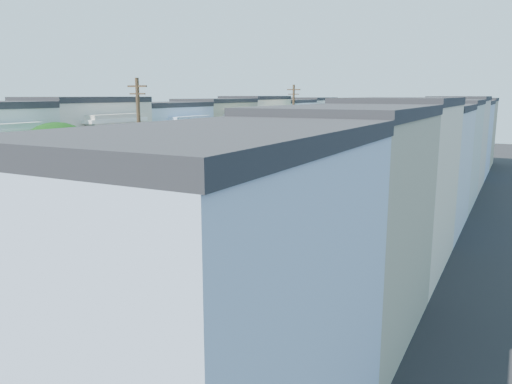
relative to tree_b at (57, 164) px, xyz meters
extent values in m
plane|color=black|center=(6.30, 4.95, -5.19)|extent=(160.00, 160.00, 0.00)
cube|color=black|center=(6.30, 19.95, -5.18)|extent=(12.00, 70.00, 0.02)
cube|color=gray|center=(0.25, 19.95, -5.12)|extent=(0.30, 70.00, 0.15)
cube|color=gray|center=(12.35, 19.95, -5.12)|extent=(0.30, 70.00, 0.15)
cube|color=gray|center=(-1.05, 19.95, -5.12)|extent=(2.60, 70.00, 0.15)
cube|color=gray|center=(13.65, 19.95, -5.12)|extent=(2.60, 70.00, 0.15)
cube|color=gold|center=(6.30, 19.95, -5.19)|extent=(0.12, 70.00, 0.01)
cube|color=silver|center=(-4.85, 19.95, -5.19)|extent=(5.00, 70.00, 8.50)
cube|color=silver|center=(17.45, 19.95, -5.19)|extent=(5.00, 70.00, 8.50)
cylinder|color=black|center=(-0.30, 0.00, -3.41)|extent=(0.44, 0.44, 3.57)
sphere|color=#135510|center=(0.00, 0.00, 0.02)|extent=(4.70, 4.70, 4.70)
cylinder|color=black|center=(-0.30, 12.12, -3.78)|extent=(0.44, 0.44, 2.83)
sphere|color=#135510|center=(0.00, 12.12, -0.90)|extent=(4.17, 4.17, 4.17)
cylinder|color=black|center=(-0.30, 23.81, -3.46)|extent=(0.44, 0.44, 3.48)
sphere|color=#135510|center=(0.00, 23.81, -0.17)|extent=(4.43, 4.43, 4.43)
cylinder|color=black|center=(-0.30, 37.16, -3.74)|extent=(0.44, 0.44, 2.90)
sphere|color=#135510|center=(0.00, 37.16, -0.65)|extent=(4.70, 4.70, 4.70)
cylinder|color=black|center=(12.90, 34.76, -3.83)|extent=(0.44, 0.44, 2.73)
sphere|color=#135510|center=(13.20, 34.76, -1.51)|extent=(2.74, 2.74, 2.74)
cylinder|color=#42301E|center=(0.00, 6.95, -0.19)|extent=(0.26, 0.26, 10.00)
cube|color=#42301E|center=(0.00, 6.95, 4.41)|extent=(1.60, 0.12, 0.12)
cylinder|color=#42301E|center=(0.00, 32.95, -0.19)|extent=(0.26, 0.26, 10.00)
cube|color=#42301E|center=(0.00, 32.95, 4.41)|extent=(1.60, 0.12, 0.12)
cube|color=white|center=(7.62, 2.54, -3.49)|extent=(2.20, 3.94, 2.15)
cube|color=white|center=(7.62, 5.42, -3.57)|extent=(2.20, 1.83, 1.98)
cube|color=black|center=(7.62, 3.36, -4.67)|extent=(2.02, 5.65, 0.22)
cube|color=#2D0A51|center=(7.30, 0.57, -3.23)|extent=(0.82, 0.04, 0.40)
cube|color=#198C1E|center=(8.04, 0.57, -3.23)|extent=(0.64, 0.04, 0.40)
cylinder|color=black|center=(6.64, 1.46, -4.78)|extent=(0.26, 0.82, 0.82)
cylinder|color=black|center=(8.61, 1.46, -4.78)|extent=(0.26, 0.82, 0.82)
cylinder|color=black|center=(6.64, 5.15, -4.78)|extent=(0.26, 0.82, 0.82)
cylinder|color=black|center=(8.61, 5.15, -4.78)|extent=(0.26, 0.82, 0.82)
imported|color=black|center=(7.93, 13.89, -4.50)|extent=(1.97, 4.63, 1.39)
imported|color=black|center=(1.40, -2.70, -4.52)|extent=(1.51, 4.07, 1.35)
imported|color=beige|center=(1.40, 3.76, -4.48)|extent=(1.80, 4.47, 1.44)
imported|color=#51160E|center=(1.40, 17.35, -4.45)|extent=(1.84, 4.57, 1.49)
imported|color=#383C3D|center=(11.20, -3.20, -4.56)|extent=(1.81, 4.23, 1.26)
imported|color=silver|center=(11.20, 1.43, -4.57)|extent=(1.56, 3.83, 1.25)
imported|color=black|center=(11.20, 23.53, -4.54)|extent=(2.29, 4.77, 1.31)
imported|color=black|center=(11.20, 33.88, -4.57)|extent=(2.26, 4.55, 1.24)
cylinder|color=black|center=(11.42, -4.94, -4.90)|extent=(0.11, 0.58, 0.58)
cylinder|color=black|center=(11.42, -6.21, -4.90)|extent=(0.11, 0.58, 0.58)
cube|color=black|center=(11.42, -5.57, -4.74)|extent=(0.20, 1.00, 0.16)
cube|color=#B2B2B2|center=(11.42, -5.35, -4.56)|extent=(0.26, 0.40, 0.20)
camera|label=1|loc=(22.89, -19.35, 3.85)|focal=35.00mm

